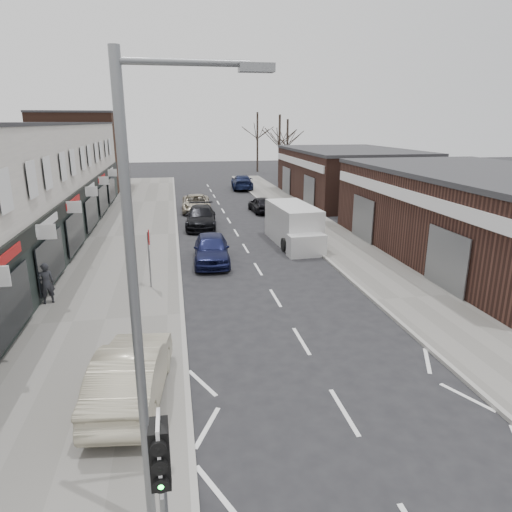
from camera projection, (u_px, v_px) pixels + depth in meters
name	position (u px, v px, depth m)	size (l,w,h in m)	color
ground	(377.00, 467.00, 9.82)	(160.00, 160.00, 0.00)	black
pavement_left	(133.00, 236.00, 29.40)	(5.50, 64.00, 0.12)	slate
pavement_right	(318.00, 228.00, 31.55)	(3.50, 64.00, 0.12)	slate
brick_block_far	(81.00, 152.00, 48.82)	(8.00, 10.00, 8.00)	#41251B
right_unit_near	(486.00, 216.00, 24.54)	(10.00, 18.00, 4.50)	#3B221B
right_unit_far	(348.00, 175.00, 43.42)	(10.00, 16.00, 4.50)	#3B221B
tree_far_a	(279.00, 182.00, 56.66)	(3.60, 3.60, 8.00)	#382D26
tree_far_b	(287.00, 176.00, 62.75)	(3.60, 3.60, 7.50)	#382D26
tree_far_c	(257.00, 172.00, 67.90)	(3.60, 3.60, 8.50)	#382D26
traffic_light	(161.00, 468.00, 6.47)	(0.28, 0.60, 3.10)	slate
street_lamp	(146.00, 294.00, 6.98)	(2.23, 0.22, 8.00)	slate
warning_sign	(149.00, 241.00, 19.63)	(0.12, 0.80, 2.70)	slate
white_van	(294.00, 226.00, 27.53)	(2.43, 6.15, 2.35)	silver
sedan_on_pavement	(131.00, 373.00, 11.85)	(1.60, 4.57, 1.51)	#B3AA8F
pedestrian	(46.00, 283.00, 18.16)	(0.62, 0.41, 1.70)	black
parked_car_left_a	(212.00, 249.00, 23.86)	(1.81, 4.51, 1.54)	#14183F
parked_car_left_b	(201.00, 217.00, 31.94)	(2.06, 5.06, 1.47)	black
parked_car_left_c	(196.00, 203.00, 37.66)	(2.27, 4.91, 1.37)	#A59B84
parked_car_right_a	(287.00, 219.00, 31.04)	(1.69, 4.83, 1.59)	silver
parked_car_right_b	(261.00, 204.00, 37.34)	(1.55, 3.86, 1.31)	black
parked_car_right_c	(242.00, 182.00, 50.14)	(2.20, 5.42, 1.57)	#121A3A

